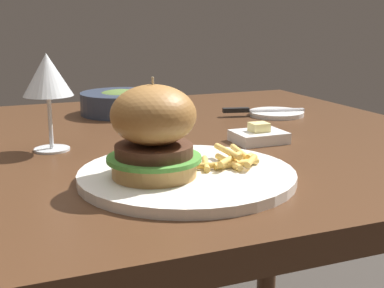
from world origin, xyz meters
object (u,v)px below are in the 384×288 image
burger_sandwich (154,131)px  bread_plate (276,113)px  table_knife (256,110)px  main_plate (187,176)px  soup_bowl (121,102)px  wine_glass (47,77)px  butter_dish (259,136)px

burger_sandwich → bread_plate: (0.42, 0.39, -0.07)m
burger_sandwich → table_knife: burger_sandwich is taller
main_plate → burger_sandwich: (-0.05, -0.01, 0.07)m
main_plate → table_knife: (0.32, 0.39, 0.01)m
bread_plate → soup_bowl: (-0.32, 0.16, 0.02)m
bread_plate → soup_bowl: 0.36m
wine_glass → table_knife: size_ratio=0.88×
burger_sandwich → soup_bowl: 0.55m
table_knife → soup_bowl: 0.31m
main_plate → table_knife: size_ratio=1.62×
burger_sandwich → butter_dish: (0.26, 0.17, -0.06)m
main_plate → soup_bowl: soup_bowl is taller
bread_plate → butter_dish: size_ratio=1.36×
butter_dish → soup_bowl: soup_bowl is taller
soup_bowl → main_plate: bearing=-95.1°
burger_sandwich → wine_glass: size_ratio=0.81×
main_plate → butter_dish: (0.21, 0.16, 0.00)m
main_plate → wine_glass: bearing=121.9°
main_plate → butter_dish: size_ratio=3.31×
bread_plate → table_knife: 0.05m
wine_glass → butter_dish: wine_glass is taller
butter_dish → soup_bowl: bearing=113.0°
main_plate → butter_dish: butter_dish is taller
burger_sandwich → soup_bowl: burger_sandwich is taller
burger_sandwich → bread_plate: bearing=42.5°
burger_sandwich → wine_glass: 0.28m
butter_dish → table_knife: bearing=62.5°
butter_dish → soup_bowl: (-0.16, 0.37, 0.02)m
bread_plate → table_knife: table_knife is taller
bread_plate → soup_bowl: bearing=154.2°
bread_plate → butter_dish: bearing=-127.5°
wine_glass → soup_bowl: wine_glass is taller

